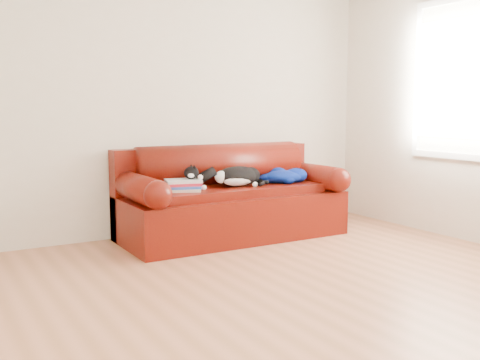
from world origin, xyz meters
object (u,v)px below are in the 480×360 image
Objects in this scene: sofa_base at (232,213)px; book_stack at (182,185)px; cat at (237,177)px; blanket at (284,176)px.

book_stack is at bearing -172.61° from sofa_base.
cat reaches higher than book_stack.
book_stack is 0.56m from cat.
cat is (0.01, -0.08, 0.35)m from sofa_base.
book_stack is (-0.55, -0.07, 0.31)m from sofa_base.
sofa_base is 4.14× the size of blanket.
book_stack is at bearing -179.25° from blanket.
book_stack is 0.79× the size of blanket.
blanket is (0.55, -0.06, 0.32)m from sofa_base.
cat is at bearing -85.83° from sofa_base.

